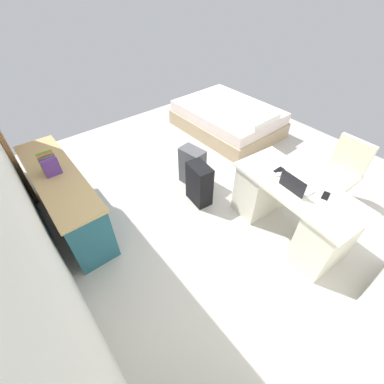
# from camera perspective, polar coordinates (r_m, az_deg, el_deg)

# --- Properties ---
(ground_plane) EXTENTS (5.57, 5.57, 0.00)m
(ground_plane) POSITION_cam_1_polar(r_m,az_deg,el_deg) (3.98, 4.33, 1.10)
(ground_plane) COLOR beige
(wall_back) EXTENTS (4.57, 0.10, 2.74)m
(wall_back) POSITION_cam_1_polar(r_m,az_deg,el_deg) (2.47, -35.72, 2.97)
(wall_back) COLOR silver
(wall_back) RESTS_ON ground_plane
(desk) EXTENTS (1.49, 0.79, 0.75)m
(desk) POSITION_cam_1_polar(r_m,az_deg,el_deg) (3.31, 20.69, -3.41)
(desk) COLOR silver
(desk) RESTS_ON ground_plane
(office_chair) EXTENTS (0.52, 0.52, 0.94)m
(office_chair) POSITION_cam_1_polar(r_m,az_deg,el_deg) (3.99, 29.12, 2.80)
(office_chair) COLOR black
(office_chair) RESTS_ON ground_plane
(credenza) EXTENTS (1.80, 0.48, 0.78)m
(credenza) POSITION_cam_1_polar(r_m,az_deg,el_deg) (3.59, -25.79, -1.25)
(credenza) COLOR #235B6B
(credenza) RESTS_ON ground_plane
(bed) EXTENTS (1.93, 1.44, 0.58)m
(bed) POSITION_cam_1_polar(r_m,az_deg,el_deg) (5.29, 7.83, 15.52)
(bed) COLOR tan
(bed) RESTS_ON ground_plane
(suitcase_black) EXTENTS (0.38, 0.26, 0.60)m
(suitcase_black) POSITION_cam_1_polar(r_m,az_deg,el_deg) (3.56, 1.60, 1.77)
(suitcase_black) COLOR black
(suitcase_black) RESTS_ON ground_plane
(suitcase_spare_grey) EXTENTS (0.39, 0.27, 0.59)m
(suitcase_spare_grey) POSITION_cam_1_polar(r_m,az_deg,el_deg) (3.87, 0.05, 5.54)
(suitcase_spare_grey) COLOR #4C4C51
(suitcase_spare_grey) RESTS_ON ground_plane
(laptop) EXTENTS (0.33, 0.25, 0.21)m
(laptop) POSITION_cam_1_polar(r_m,az_deg,el_deg) (2.98, 21.50, 1.22)
(laptop) COLOR silver
(laptop) RESTS_ON desk
(computer_mouse) EXTENTS (0.07, 0.10, 0.03)m
(computer_mouse) POSITION_cam_1_polar(r_m,az_deg,el_deg) (3.14, 18.30, 3.68)
(computer_mouse) COLOR white
(computer_mouse) RESTS_ON desk
(cell_phone_near_laptop) EXTENTS (0.10, 0.15, 0.01)m
(cell_phone_near_laptop) POSITION_cam_1_polar(r_m,az_deg,el_deg) (3.07, 27.11, -0.72)
(cell_phone_near_laptop) COLOR black
(cell_phone_near_laptop) RESTS_ON desk
(cell_phone_by_mouse) EXTENTS (0.07, 0.14, 0.01)m
(cell_phone_by_mouse) POSITION_cam_1_polar(r_m,az_deg,el_deg) (3.22, 18.43, 4.55)
(cell_phone_by_mouse) COLOR black
(cell_phone_by_mouse) RESTS_ON desk
(book_row) EXTENTS (0.20, 0.17, 0.22)m
(book_row) POSITION_cam_1_polar(r_m,az_deg,el_deg) (3.35, -28.62, 5.32)
(book_row) COLOR #553186
(book_row) RESTS_ON credenza
(figurine_small) EXTENTS (0.08, 0.08, 0.11)m
(figurine_small) POSITION_cam_1_polar(r_m,az_deg,el_deg) (3.60, -29.52, 6.59)
(figurine_small) COLOR red
(figurine_small) RESTS_ON credenza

